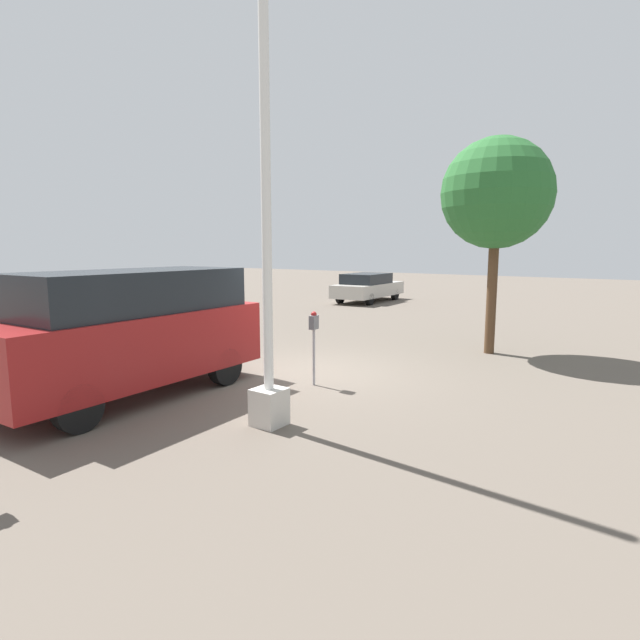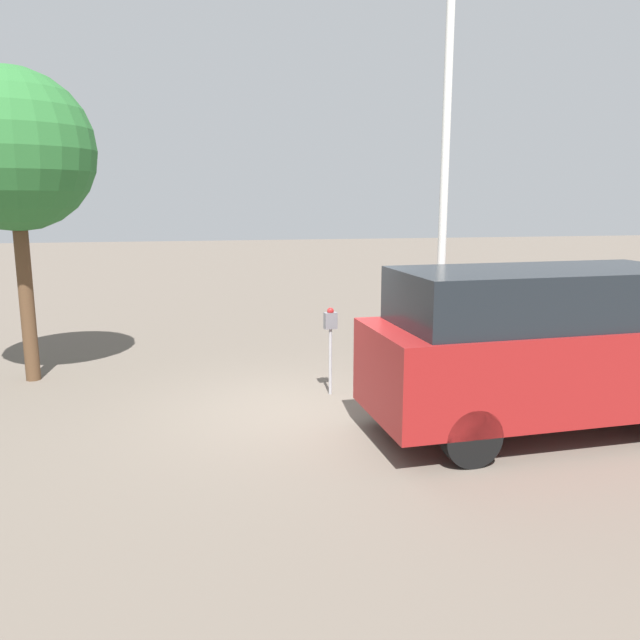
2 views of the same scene
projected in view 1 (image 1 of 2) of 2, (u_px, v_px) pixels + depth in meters
name	position (u px, v px, depth m)	size (l,w,h in m)	color
ground_plane	(305.00, 373.00, 10.42)	(80.00, 80.00, 0.00)	#60564C
parking_meter_near	(314.00, 331.00, 9.35)	(0.21, 0.14, 1.42)	#9E9EA3
lamp_post	(267.00, 277.00, 7.04)	(0.44, 0.44, 6.98)	beige
parked_van	(130.00, 330.00, 8.60)	(4.87, 2.08, 2.21)	maroon
car_distant	(368.00, 287.00, 24.26)	(4.69, 2.05, 1.38)	#B7B2A8
street_tree	(497.00, 194.00, 11.86)	(2.63, 2.63, 5.19)	#513823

